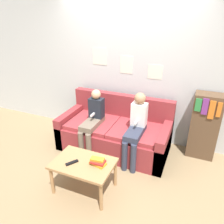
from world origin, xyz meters
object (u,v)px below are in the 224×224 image
object	(u,v)px
couch	(115,133)
coffee_table	(84,166)
tv_remote	(72,163)
person_left	(93,119)
bookshelf	(204,126)
person_right	(136,126)

from	to	relation	value
couch	coffee_table	bearing A→B (deg)	-89.84
coffee_table	tv_remote	world-z (taller)	tv_remote
couch	person_left	world-z (taller)	person_left
couch	coffee_table	distance (m)	1.12
tv_remote	bookshelf	bearing A→B (deg)	78.89
couch	person_right	size ratio (longest dim) A/B	1.66
coffee_table	person_left	distance (m)	0.97
couch	bookshelf	distance (m)	1.49
coffee_table	person_right	size ratio (longest dim) A/B	0.71
person_right	bookshelf	world-z (taller)	person_right
coffee_table	person_left	world-z (taller)	person_left
person_right	bookshelf	distance (m)	1.14
coffee_table	person_right	bearing A→B (deg)	64.40
person_right	tv_remote	xyz separation A→B (m)	(-0.56, -0.98, -0.18)
couch	bookshelf	bearing A→B (deg)	13.85
person_right	tv_remote	size ratio (longest dim) A/B	6.93
couch	tv_remote	xyz separation A→B (m)	(-0.13, -1.19, 0.17)
person_left	bookshelf	world-z (taller)	bookshelf
person_left	tv_remote	xyz separation A→B (m)	(0.19, -0.97, -0.14)
tv_remote	person_left	bearing A→B (deg)	135.22
bookshelf	couch	bearing A→B (deg)	-166.15
person_right	bookshelf	size ratio (longest dim) A/B	1.02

